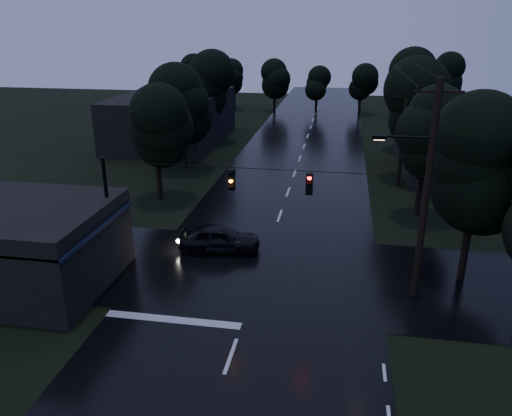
% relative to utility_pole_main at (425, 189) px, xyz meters
% --- Properties ---
extents(main_road, '(12.00, 120.00, 0.02)m').
position_rel_utility_pole_main_xyz_m(main_road, '(-7.41, 19.00, -5.26)').
color(main_road, black).
rests_on(main_road, ground).
extents(cross_street, '(60.00, 9.00, 0.02)m').
position_rel_utility_pole_main_xyz_m(cross_street, '(-7.41, 1.00, -5.26)').
color(cross_street, black).
rests_on(cross_street, ground).
extents(building_far_right, '(10.00, 14.00, 4.40)m').
position_rel_utility_pole_main_xyz_m(building_far_right, '(6.59, 23.00, -3.06)').
color(building_far_right, black).
rests_on(building_far_right, ground).
extents(building_far_left, '(10.00, 16.00, 5.00)m').
position_rel_utility_pole_main_xyz_m(building_far_left, '(-21.41, 29.00, -2.76)').
color(building_far_left, black).
rests_on(building_far_left, ground).
extents(utility_pole_main, '(3.50, 0.30, 10.00)m').
position_rel_utility_pole_main_xyz_m(utility_pole_main, '(0.00, 0.00, 0.00)').
color(utility_pole_main, black).
rests_on(utility_pole_main, ground).
extents(utility_pole_far, '(2.00, 0.30, 7.50)m').
position_rel_utility_pole_main_xyz_m(utility_pole_far, '(0.89, 17.00, -1.38)').
color(utility_pole_far, black).
rests_on(utility_pole_far, ground).
extents(anchor_pole_left, '(0.18, 0.18, 6.00)m').
position_rel_utility_pole_main_xyz_m(anchor_pole_left, '(-14.91, 0.00, -2.26)').
color(anchor_pole_left, black).
rests_on(anchor_pole_left, ground).
extents(span_signals, '(15.00, 0.37, 1.12)m').
position_rel_utility_pole_main_xyz_m(span_signals, '(-6.85, -0.01, -0.01)').
color(span_signals, black).
rests_on(span_signals, ground).
extents(tree_corner_near, '(4.48, 4.48, 9.44)m').
position_rel_utility_pole_main_xyz_m(tree_corner_near, '(2.59, 2.00, 0.74)').
color(tree_corner_near, black).
rests_on(tree_corner_near, ground).
extents(tree_left_a, '(3.92, 3.92, 8.26)m').
position_rel_utility_pole_main_xyz_m(tree_left_a, '(-16.41, 11.00, -0.02)').
color(tree_left_a, black).
rests_on(tree_left_a, ground).
extents(tree_left_b, '(4.20, 4.20, 8.85)m').
position_rel_utility_pole_main_xyz_m(tree_left_b, '(-17.01, 19.00, 0.36)').
color(tree_left_b, black).
rests_on(tree_left_b, ground).
extents(tree_left_c, '(4.48, 4.48, 9.44)m').
position_rel_utility_pole_main_xyz_m(tree_left_c, '(-17.61, 29.00, 0.74)').
color(tree_left_c, black).
rests_on(tree_left_c, ground).
extents(tree_right_a, '(4.20, 4.20, 8.85)m').
position_rel_utility_pole_main_xyz_m(tree_right_a, '(1.59, 11.00, 0.36)').
color(tree_right_a, black).
rests_on(tree_right_a, ground).
extents(tree_right_b, '(4.48, 4.48, 9.44)m').
position_rel_utility_pole_main_xyz_m(tree_right_b, '(2.19, 19.00, 0.74)').
color(tree_right_b, black).
rests_on(tree_right_b, ground).
extents(tree_right_c, '(4.76, 4.76, 10.03)m').
position_rel_utility_pole_main_xyz_m(tree_right_c, '(2.79, 29.00, 1.11)').
color(tree_right_c, black).
rests_on(tree_right_c, ground).
extents(car, '(4.67, 2.33, 1.53)m').
position_rel_utility_pole_main_xyz_m(car, '(-10.06, 3.15, -4.50)').
color(car, black).
rests_on(car, ground).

